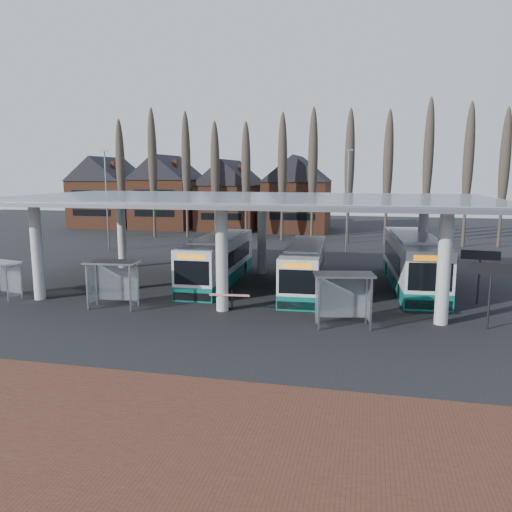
% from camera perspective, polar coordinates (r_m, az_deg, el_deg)
% --- Properties ---
extents(ground, '(140.00, 140.00, 0.00)m').
position_cam_1_polar(ground, '(26.89, -5.38, -7.61)').
color(ground, black).
rests_on(ground, ground).
extents(brick_strip, '(70.00, 10.00, 0.03)m').
position_cam_1_polar(brick_strip, '(16.76, -18.93, -19.05)').
color(brick_strip, '#563222').
rests_on(brick_strip, ground).
extents(station_canopy, '(32.00, 16.00, 6.34)m').
position_cam_1_polar(station_canopy, '(33.47, -1.27, 5.71)').
color(station_canopy, '#BCBBB7').
rests_on(station_canopy, ground).
extents(poplar_row, '(45.10, 1.10, 14.50)m').
position_cam_1_polar(poplar_row, '(57.98, 4.79, 10.33)').
color(poplar_row, '#473D33').
rests_on(poplar_row, ground).
extents(townhouse_row, '(36.80, 10.30, 12.25)m').
position_cam_1_polar(townhouse_row, '(72.47, -6.55, 7.88)').
color(townhouse_row, brown).
rests_on(townhouse_row, ground).
extents(lamp_post_a, '(0.80, 0.16, 10.17)m').
position_cam_1_polar(lamp_post_a, '(53.29, -16.70, 6.34)').
color(lamp_post_a, slate).
rests_on(lamp_post_a, ground).
extents(lamp_post_b, '(0.80, 0.16, 10.17)m').
position_cam_1_polar(lamp_post_b, '(50.52, 10.41, 6.43)').
color(lamp_post_b, slate).
rests_on(lamp_post_b, ground).
extents(bus_1, '(2.91, 12.12, 3.35)m').
position_cam_1_polar(bus_1, '(36.45, -4.35, -0.51)').
color(bus_1, white).
rests_on(bus_1, ground).
extents(bus_2, '(2.95, 11.39, 3.14)m').
position_cam_1_polar(bus_2, '(34.21, 5.59, -1.35)').
color(bus_2, white).
rests_on(bus_2, ground).
extents(bus_3, '(3.64, 13.27, 3.65)m').
position_cam_1_polar(bus_3, '(36.57, 17.46, -0.66)').
color(bus_3, white).
rests_on(bus_3, ground).
extents(shelter_0, '(2.79, 1.85, 2.37)m').
position_cam_1_polar(shelter_0, '(35.42, -26.89, -1.57)').
color(shelter_0, gray).
rests_on(shelter_0, ground).
extents(shelter_1, '(3.15, 1.77, 2.81)m').
position_cam_1_polar(shelter_1, '(30.45, -15.99, -1.94)').
color(shelter_1, gray).
rests_on(shelter_1, ground).
extents(shelter_2, '(3.28, 2.08, 2.82)m').
position_cam_1_polar(shelter_2, '(26.08, 9.93, -3.58)').
color(shelter_2, gray).
rests_on(shelter_2, ground).
extents(info_sign_0, '(2.30, 0.31, 3.42)m').
position_cam_1_polar(info_sign_0, '(27.68, 25.30, -1.87)').
color(info_sign_0, black).
rests_on(info_sign_0, ground).
extents(info_sign_1, '(2.21, 0.35, 3.28)m').
position_cam_1_polar(info_sign_1, '(32.85, 24.26, -0.34)').
color(info_sign_1, black).
rests_on(info_sign_1, ground).
extents(barrier, '(2.33, 0.73, 1.17)m').
position_cam_1_polar(barrier, '(28.68, -2.99, -4.62)').
color(barrier, black).
rests_on(barrier, ground).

